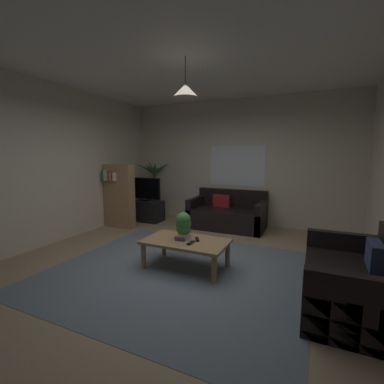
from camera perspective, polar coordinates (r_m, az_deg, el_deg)
The scene contains 20 objects.
floor at distance 4.03m, azimuth -1.85°, elevation -15.65°, with size 5.25×5.55×0.02m, color #9E8466.
rug at distance 3.86m, azimuth -3.23°, elevation -16.52°, with size 3.41×3.05×0.01m, color slate.
wall_back at distance 6.33m, azimuth 9.58°, elevation 6.32°, with size 5.37×0.06×2.87m, color beige.
wall_left at distance 5.43m, azimuth -27.96°, elevation 5.26°, with size 0.06×5.55×2.87m, color beige.
ceiling at distance 3.91m, azimuth -2.06°, elevation 27.03°, with size 5.25×5.55×0.02m, color white.
window_pane at distance 6.30m, azimuth 9.61°, elevation 5.60°, with size 1.29×0.01×0.92m, color white.
couch_under_window at distance 5.97m, azimuth 7.60°, elevation -5.02°, with size 1.62×0.90×0.82m.
couch_right_side at distance 3.37m, azimuth 31.62°, elevation -16.54°, with size 0.90×1.43×0.82m.
coffee_table at distance 3.84m, azimuth -1.33°, elevation -11.10°, with size 1.18×0.68×0.41m.
book_on_table_0 at distance 3.82m, azimuth -2.41°, elevation -10.10°, with size 0.15×0.10×0.03m, color #2D4C8C.
book_on_table_1 at distance 3.83m, azimuth -2.52°, elevation -9.68°, with size 0.15×0.11×0.02m, color #72387F.
book_on_table_2 at distance 3.81m, azimuth -2.45°, elevation -9.35°, with size 0.11×0.11×0.03m, color gold.
remote_on_table_0 at distance 3.68m, azimuth -0.25°, elevation -10.84°, with size 0.05×0.16×0.02m, color black.
remote_on_table_1 at distance 3.83m, azimuth 1.11°, elevation -10.11°, with size 0.05×0.16×0.02m, color black.
potted_plant_on_table at distance 3.83m, azimuth -1.84°, elevation -7.03°, with size 0.23×0.22×0.39m.
tv_stand at distance 6.65m, azimuth -10.10°, elevation -3.93°, with size 0.90×0.44×0.50m, color black.
tv at distance 6.54m, azimuth -10.32°, elevation 0.66°, with size 0.91×0.16×0.56m.
potted_palm_corner at distance 7.02m, azimuth -8.01°, elevation 0.64°, with size 0.90×0.69×1.49m.
bookshelf_corner at distance 6.12m, azimuth -15.41°, elevation -0.65°, with size 0.70×0.31×1.40m.
pendant_lamp at distance 3.73m, azimuth -1.44°, elevation 20.92°, with size 0.34×0.34×0.52m.
Camera 1 is at (1.66, -3.30, 1.60)m, focal length 24.86 mm.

